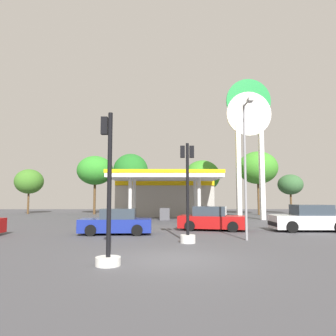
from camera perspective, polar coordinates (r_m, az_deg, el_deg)
The scene contains 15 objects.
ground_plane at distance 11.15m, azimuth 0.78°, elevation -16.12°, with size 90.00×90.00×0.00m, color #47474C.
gas_station at distance 35.24m, azimuth -0.60°, elevation -5.02°, with size 10.30×13.69×4.40m.
station_pole_sign at distance 31.51m, azimuth 14.41°, elevation 7.00°, with size 4.30×0.56×13.53m.
car_0 at distance 21.73m, azimuth 24.13°, elevation -8.41°, with size 4.60×2.18×1.63m.
car_1 at distance 18.49m, azimuth -9.30°, elevation -9.68°, with size 4.11×1.96×1.45m.
car_3 at distance 20.62m, azimuth 7.94°, elevation -9.15°, with size 4.55×2.78×1.52m.
traffic_signal_0 at distance 14.86m, azimuth 3.55°, elevation -7.13°, with size 0.70×0.71×4.64m.
traffic_signal_1 at distance 10.17m, azimuth -10.76°, elevation -9.11°, with size 0.78×0.78×4.80m.
tree_0 at distance 43.67m, azimuth -23.76°, elevation -2.24°, with size 3.52×3.52×5.62m.
tree_1 at distance 40.19m, azimuth -13.00°, elevation -0.45°, with size 4.43×4.43×7.19m.
tree_2 at distance 39.74m, azimuth -6.75°, elevation -0.43°, with size 4.29×4.29×7.50m.
tree_3 at distance 40.21m, azimuth 6.20°, elevation -1.45°, with size 4.44×4.44×6.75m.
tree_4 at distance 39.42m, azimuth 15.87°, elevation 0.03°, with size 4.71×4.71×7.57m.
tree_5 at distance 43.29m, azimuth 21.19°, elevation -2.81°, with size 3.14×3.14×4.99m.
corner_streetlamp at distance 16.08m, azimuth 13.87°, elevation 2.02°, with size 0.24×1.48×6.80m.
Camera 1 is at (-0.25, -10.95, 2.10)m, focal length 33.81 mm.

